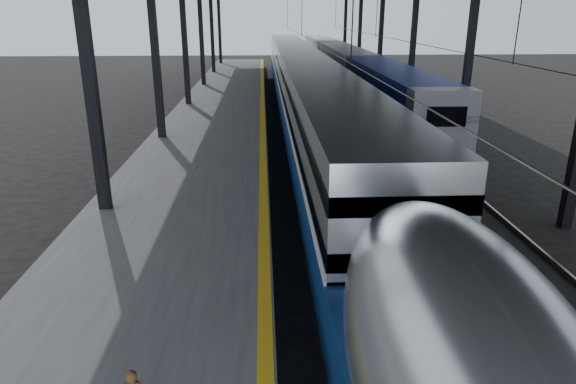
{
  "coord_description": "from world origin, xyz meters",
  "views": [
    {
      "loc": [
        -0.67,
        -10.75,
        6.97
      ],
      "look_at": [
        0.02,
        3.37,
        2.0
      ],
      "focal_mm": 32.0,
      "sensor_mm": 36.0,
      "label": 1
    }
  ],
  "objects": [
    {
      "name": "ground",
      "position": [
        0.0,
        0.0,
        0.0
      ],
      "size": [
        160.0,
        160.0,
        0.0
      ],
      "primitive_type": "plane",
      "color": "black",
      "rests_on": "ground"
    },
    {
      "name": "rails",
      "position": [
        4.5,
        20.0,
        0.08
      ],
      "size": [
        6.52,
        80.0,
        0.16
      ],
      "color": "slate",
      "rests_on": "ground"
    },
    {
      "name": "tgv_train",
      "position": [
        2.0,
        22.63,
        2.04
      ],
      "size": [
        3.04,
        65.2,
        4.36
      ],
      "color": "silver",
      "rests_on": "ground"
    },
    {
      "name": "yellow_strip",
      "position": [
        -0.7,
        20.0,
        1.0
      ],
      "size": [
        0.3,
        80.0,
        0.01
      ],
      "primitive_type": "cube",
      "color": "gold",
      "rests_on": "platform"
    },
    {
      "name": "second_train",
      "position": [
        7.0,
        37.47,
        1.98
      ],
      "size": [
        2.84,
        56.05,
        3.91
      ],
      "color": "navy",
      "rests_on": "ground"
    },
    {
      "name": "platform",
      "position": [
        -3.5,
        20.0,
        0.5
      ],
      "size": [
        6.0,
        80.0,
        1.0
      ],
      "primitive_type": "cube",
      "color": "#4C4C4F",
      "rests_on": "ground"
    }
  ]
}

